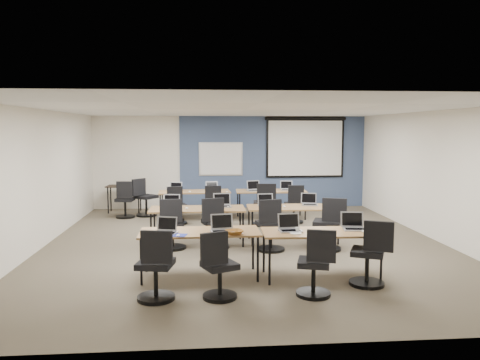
{
  "coord_description": "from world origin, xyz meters",
  "views": [
    {
      "loc": [
        -0.88,
        -9.24,
        2.3
      ],
      "look_at": [
        -0.07,
        0.4,
        1.26
      ],
      "focal_mm": 35.0,
      "sensor_mm": 36.0,
      "label": 1
    }
  ],
  "objects": [
    {
      "name": "task_chair_9",
      "position": [
        -0.6,
        2.02,
        0.4
      ],
      "size": [
        0.48,
        0.48,
        0.97
      ],
      "rotation": [
        0.0,
        0.0,
        -0.03
      ],
      "color": "black",
      "rests_on": "floor"
    },
    {
      "name": "ceiling",
      "position": [
        0.0,
        0.0,
        2.7
      ],
      "size": [
        8.0,
        9.0,
        0.02
      ],
      "primitive_type": "cube",
      "color": "white",
      "rests_on": "ground"
    },
    {
      "name": "wall_back",
      "position": [
        0.0,
        4.5,
        1.35
      ],
      "size": [
        8.0,
        0.04,
        2.7
      ],
      "primitive_type": "cube",
      "color": "beige",
      "rests_on": "ground"
    },
    {
      "name": "mouse_1",
      "position": [
        -0.27,
        -2.31,
        0.74
      ],
      "size": [
        0.07,
        0.1,
        0.03
      ],
      "primitive_type": "ellipsoid",
      "rotation": [
        0.0,
        0.0,
        0.15
      ],
      "color": "white",
      "rests_on": "training_table_front_left"
    },
    {
      "name": "training_table_back_right",
      "position": [
        0.93,
        2.71,
        0.69
      ],
      "size": [
        1.81,
        0.75,
        0.73
      ],
      "rotation": [
        0.0,
        0.0,
        -0.04
      ],
      "color": "#A56F3F",
      "rests_on": "floor"
    },
    {
      "name": "wall_right",
      "position": [
        4.0,
        0.0,
        1.35
      ],
      "size": [
        0.04,
        9.0,
        2.7
      ],
      "primitive_type": "cube",
      "color": "beige",
      "rests_on": "ground"
    },
    {
      "name": "laptop_6",
      "position": [
        0.46,
        0.28,
        0.79
      ],
      "size": [
        0.32,
        0.28,
        0.25
      ],
      "rotation": [
        0.0,
        0.0,
        0.06
      ],
      "color": "silver",
      "rests_on": "training_table_mid_right"
    },
    {
      "name": "wall_left",
      "position": [
        -4.0,
        0.0,
        1.35
      ],
      "size": [
        0.04,
        9.0,
        2.7
      ],
      "primitive_type": "cube",
      "color": "beige",
      "rests_on": "ground"
    },
    {
      "name": "mouse_8",
      "position": [
        -1.17,
        2.52,
        0.74
      ],
      "size": [
        0.09,
        0.12,
        0.04
      ],
      "primitive_type": "ellipsoid",
      "rotation": [
        0.0,
        0.0,
        0.25
      ],
      "color": "white",
      "rests_on": "training_table_back_left"
    },
    {
      "name": "task_chair_8",
      "position": [
        -1.48,
        2.1,
        0.39
      ],
      "size": [
        0.47,
        0.46,
        0.95
      ],
      "rotation": [
        0.0,
        0.0,
        0.29
      ],
      "color": "black",
      "rests_on": "floor"
    },
    {
      "name": "task_chair_4",
      "position": [
        -1.45,
        -0.32,
        0.42
      ],
      "size": [
        0.53,
        0.53,
        1.0
      ],
      "rotation": [
        0.0,
        0.0,
        0.03
      ],
      "color": "black",
      "rests_on": "floor"
    },
    {
      "name": "utility_table",
      "position": [
        -3.03,
        3.97,
        0.66
      ],
      "size": [
        0.95,
        0.53,
        0.75
      ],
      "rotation": [
        0.0,
        0.0,
        -0.06
      ],
      "color": "black",
      "rests_on": "floor"
    },
    {
      "name": "task_chair_0",
      "position": [
        -1.5,
        -3.06,
        0.41
      ],
      "size": [
        0.52,
        0.52,
        1.0
      ],
      "rotation": [
        0.0,
        0.0,
        -0.19
      ],
      "color": "black",
      "rests_on": "floor"
    },
    {
      "name": "mouse_9",
      "position": [
        -0.23,
        2.46,
        0.74
      ],
      "size": [
        0.08,
        0.1,
        0.03
      ],
      "primitive_type": "ellipsoid",
      "rotation": [
        0.0,
        0.0,
        0.32
      ],
      "color": "white",
      "rests_on": "training_table_back_left"
    },
    {
      "name": "projector_screen",
      "position": [
        2.2,
        4.41,
        1.89
      ],
      "size": [
        2.4,
        0.1,
        1.82
      ],
      "color": "black",
      "rests_on": "wall_back"
    },
    {
      "name": "mouse_7",
      "position": [
        1.75,
        0.08,
        0.74
      ],
      "size": [
        0.09,
        0.12,
        0.04
      ],
      "primitive_type": "ellipsoid",
      "rotation": [
        0.0,
        0.0,
        0.31
      ],
      "color": "white",
      "rests_on": "training_table_mid_right"
    },
    {
      "name": "laptop_5",
      "position": [
        -0.45,
        0.25,
        0.8
      ],
      "size": [
        0.36,
        0.3,
        0.27
      ],
      "rotation": [
        0.0,
        0.0,
        0.09
      ],
      "color": "#BBBBC2",
      "rests_on": "training_table_mid_left"
    },
    {
      "name": "laptop_8",
      "position": [
        -1.53,
        2.72,
        0.79
      ],
      "size": [
        0.31,
        0.26,
        0.23
      ],
      "rotation": [
        0.0,
        0.0,
        -0.13
      ],
      "color": "#A9A9A9",
      "rests_on": "training_table_back_left"
    },
    {
      "name": "training_table_mid_left",
      "position": [
        -0.96,
        0.09,
        0.69
      ],
      "size": [
        1.91,
        0.8,
        0.73
      ],
      "rotation": [
        0.0,
        0.0,
        -0.01
      ],
      "color": "brown",
      "rests_on": "floor"
    },
    {
      "name": "training_table_mid_right",
      "position": [
        1.0,
        0.13,
        0.69
      ],
      "size": [
        1.86,
        0.78,
        0.73
      ],
      "rotation": [
        0.0,
        0.0,
        -0.03
      ],
      "color": "brown",
      "rests_on": "floor"
    },
    {
      "name": "mouse_6",
      "position": [
        0.81,
        0.09,
        0.74
      ],
      "size": [
        0.07,
        0.1,
        0.04
      ],
      "primitive_type": "ellipsoid",
      "rotation": [
        0.0,
        0.0,
        0.03
      ],
      "color": "white",
      "rests_on": "training_table_mid_right"
    },
    {
      "name": "snack_plate",
      "position": [
        0.55,
        -2.36,
        0.74
      ],
      "size": [
        0.19,
        0.19,
        0.01
      ],
      "primitive_type": "cylinder",
      "rotation": [
        0.0,
        0.0,
        -0.1
      ],
      "color": "white",
      "rests_on": "training_table_front_right"
    },
    {
      "name": "spare_chair_b",
      "position": [
        -2.87,
        3.05,
        0.4
      ],
      "size": [
        0.5,
        0.5,
        0.98
      ],
      "rotation": [
        0.0,
        0.0,
        -0.11
      ],
      "color": "black",
      "rests_on": "floor"
    },
    {
      "name": "task_chair_7",
      "position": [
        1.53,
        -0.65,
        0.43
      ],
      "size": [
        0.58,
        0.56,
        1.04
      ],
      "rotation": [
        0.0,
        0.0,
        -0.36
      ],
      "color": "black",
      "rests_on": "floor"
    },
    {
      "name": "spare_chair_a",
      "position": [
        -2.39,
        3.27,
        0.42
      ],
      "size": [
        0.66,
        0.54,
        1.02
      ],
      "rotation": [
        0.0,
        0.0,
        0.87
      ],
      "color": "black",
      "rests_on": "floor"
    },
    {
      "name": "mouse_11",
      "position": [
        1.64,
        2.51,
        0.74
      ],
      "size": [
        0.08,
        0.11,
        0.03
      ],
      "primitive_type": "ellipsoid",
      "rotation": [
        0.0,
        0.0,
        0.27
      ],
      "color": "white",
      "rests_on": "training_table_back_right"
    },
    {
      "name": "training_table_front_right",
      "position": [
        0.97,
        -2.23,
        0.69
      ],
      "size": [
        1.83,
        0.76,
        0.73
      ],
      "rotation": [
        0.0,
        0.0,
        -0.03
      ],
      "color": "#966740",
      "rests_on": "floor"
    },
    {
      "name": "laptop_7",
      "position": [
        1.39,
        0.3,
        0.79
      ],
      "size": [
        0.32,
        0.28,
        0.25
      ],
      "rotation": [
        0.0,
        0.0,
        -0.25
      ],
      "color": "silver",
      "rests_on": "training_table_mid_right"
    },
    {
      "name": "coffee_cup",
      "position": [
        0.59,
        -2.28,
        0.77
      ],
      "size": [
        0.06,
        0.06,
        0.05
      ],
      "primitive_type": "imported",
      "rotation": [
        0.0,
        0.0,
        -0.12
      ],
      "color": "silver",
      "rests_on": "snack_plate"
    },
    {
      "name": "task_chair_2",
      "position": [
        0.68,
        -3.08,
        0.4
      ],
      "size": [
        0.49,
        0.48,
        0.97
      ],
      "rotation": [
        0.0,
        0.0,
        -0.28
      ],
      "color": "black",
      "rests_on": "floor"
    },
    {
      "name": "training_table_front_left",
      "position": [
        -0.91,
        -2.06,
        0.69
      ],
      "size": [
        1.86,
        0.78,
        0.73
      ],
      "rotation": [
        0.0,
        0.0,
        0.01
      ],
      "color": "olive",
      "rests_on": "floor"
    },
    {
      "name": "task_chair_5",
      "position": [
        -0.62,
        -0.32,
        0.42
      ],
      "size": [
        0.54,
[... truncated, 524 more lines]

